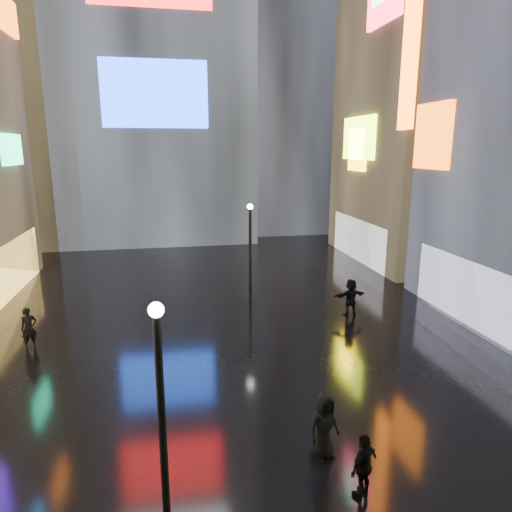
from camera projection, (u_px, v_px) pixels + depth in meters
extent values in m
plane|color=black|center=(224.00, 319.00, 21.84)|extent=(140.00, 140.00, 0.00)
cube|color=#FFC659|center=(11.00, 269.00, 25.16)|extent=(0.20, 10.00, 3.00)
cube|color=#16CD88|center=(12.00, 150.00, 25.46)|extent=(0.25, 3.00, 1.71)
cube|color=#E4550B|center=(6.00, 14.00, 25.54)|extent=(0.25, 3.32, 1.94)
cube|color=white|center=(475.00, 295.00, 20.69)|extent=(0.20, 9.00, 3.00)
cube|color=#E4550B|center=(433.00, 136.00, 22.94)|extent=(0.25, 2.99, 3.26)
cube|color=#E4550B|center=(412.00, 33.00, 24.43)|extent=(0.25, 1.40, 10.00)
cube|color=black|center=(435.00, 58.00, 31.11)|extent=(10.00, 12.00, 28.00)
cube|color=white|center=(359.00, 240.00, 33.10)|extent=(0.20, 9.00, 3.00)
cube|color=#B9E416|center=(359.00, 138.00, 31.70)|extent=(0.25, 4.92, 2.91)
cube|color=#E4A00B|center=(357.00, 150.00, 32.00)|extent=(0.25, 2.63, 2.87)
cube|color=#194CFF|center=(155.00, 94.00, 34.64)|extent=(8.00, 0.20, 5.00)
cube|color=black|center=(280.00, 53.00, 44.39)|extent=(12.00, 12.00, 34.00)
cube|color=black|center=(18.00, 85.00, 37.23)|extent=(10.00, 10.00, 26.00)
cylinder|color=black|center=(162.00, 430.00, 9.16)|extent=(0.16, 0.16, 5.00)
sphere|color=white|center=(156.00, 310.00, 8.56)|extent=(0.30, 0.30, 0.30)
cylinder|color=black|center=(250.00, 255.00, 24.11)|extent=(0.16, 0.16, 5.00)
sphere|color=white|center=(250.00, 207.00, 23.52)|extent=(0.30, 0.30, 0.30)
imported|color=black|center=(364.00, 465.00, 10.61)|extent=(1.02, 0.85, 1.63)
imported|color=black|center=(324.00, 426.00, 11.97)|extent=(1.02, 0.84, 1.81)
imported|color=black|center=(351.00, 297.00, 22.25)|extent=(1.75, 0.77, 1.82)
imported|color=black|center=(29.00, 328.00, 18.50)|extent=(0.76, 0.67, 1.74)
imported|color=black|center=(326.00, 381.00, 11.67)|extent=(1.23, 1.22, 0.79)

